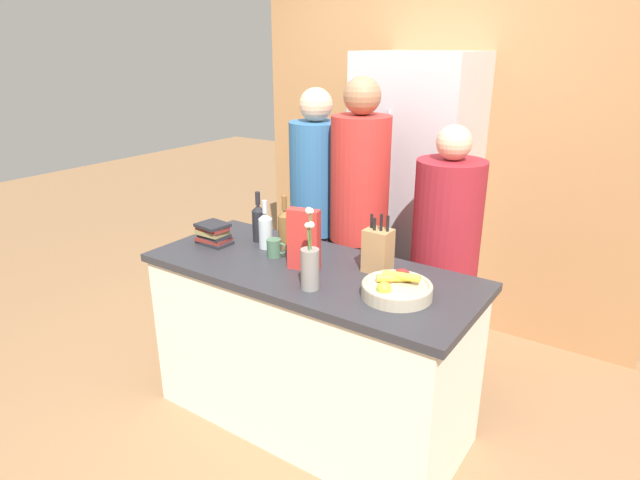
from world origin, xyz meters
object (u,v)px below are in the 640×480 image
at_px(cereal_box, 304,240).
at_px(book_stack, 213,234).
at_px(person_in_red_tee, 445,253).
at_px(person_at_sink, 316,209).
at_px(refrigerator, 414,201).
at_px(knife_block, 378,250).
at_px(bottle_oil, 266,229).
at_px(person_in_blue, 359,214).
at_px(flower_vase, 310,266).
at_px(coffee_mug, 275,248).
at_px(fruit_bowl, 396,288).
at_px(bottle_wine, 259,222).
at_px(bottle_vinegar, 285,228).

distance_m(cereal_box, book_stack, 0.63).
bearing_deg(person_in_red_tee, person_at_sink, -157.26).
distance_m(refrigerator, book_stack, 1.41).
bearing_deg(knife_block, bottle_oil, -175.09).
distance_m(person_at_sink, person_in_blue, 0.36).
relative_size(flower_vase, person_at_sink, 0.22).
bearing_deg(coffee_mug, fruit_bowl, -5.10).
bearing_deg(book_stack, person_at_sink, 72.70).
relative_size(knife_block, bottle_wine, 1.04).
xyz_separation_m(refrigerator, coffee_mug, (-0.23, -1.22, -0.00)).
height_order(bottle_oil, person_at_sink, person_at_sink).
bearing_deg(cereal_box, bottle_oil, 160.78).
distance_m(fruit_bowl, book_stack, 1.14).
height_order(refrigerator, flower_vase, refrigerator).
bearing_deg(knife_block, bottle_vinegar, 179.96).
distance_m(book_stack, bottle_wine, 0.26).
relative_size(fruit_bowl, cereal_box, 1.02).
relative_size(refrigerator, bottle_wine, 6.71).
bearing_deg(person_in_red_tee, cereal_box, -100.73).
distance_m(bottle_vinegar, bottle_wine, 0.19).
relative_size(coffee_mug, person_in_blue, 0.06).
distance_m(cereal_box, bottle_vinegar, 0.31).
height_order(refrigerator, bottle_wine, refrigerator).
distance_m(knife_block, person_at_sink, 0.89).
bearing_deg(cereal_box, coffee_mug, 168.83).
height_order(fruit_bowl, flower_vase, flower_vase).
relative_size(bottle_vinegar, person_in_red_tee, 0.19).
height_order(book_stack, bottle_oil, bottle_oil).
xyz_separation_m(bottle_wine, person_in_blue, (0.39, 0.45, -0.00)).
height_order(knife_block, flower_vase, flower_vase).
relative_size(refrigerator, cereal_box, 6.28).
relative_size(fruit_bowl, bottle_oil, 1.17).
relative_size(cereal_box, person_in_red_tee, 0.19).
xyz_separation_m(person_at_sink, person_in_blue, (0.35, -0.06, 0.04)).
xyz_separation_m(bottle_vinegar, bottle_wine, (-0.19, 0.01, -0.00)).
xyz_separation_m(cereal_box, bottle_oil, (-0.34, 0.12, -0.05)).
bearing_deg(bottle_oil, book_stack, -156.95).
bearing_deg(person_in_blue, fruit_bowl, -24.24).
bearing_deg(person_in_red_tee, knife_block, -83.11).
relative_size(refrigerator, bottle_vinegar, 6.54).
bearing_deg(book_stack, bottle_wine, 46.00).
bearing_deg(person_at_sink, bottle_wine, -100.33).
bearing_deg(flower_vase, bottle_vinegar, 139.79).
height_order(coffee_mug, bottle_oil, bottle_oil).
height_order(bottle_oil, person_in_red_tee, person_in_red_tee).
bearing_deg(cereal_box, person_in_blue, 95.25).
bearing_deg(book_stack, bottle_oil, 23.05).
relative_size(bottle_vinegar, bottle_wine, 1.03).
height_order(cereal_box, bottle_vinegar, cereal_box).
bearing_deg(person_in_blue, knife_block, -26.35).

